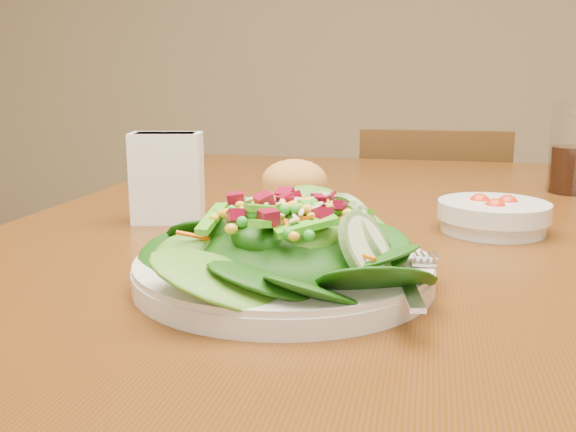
# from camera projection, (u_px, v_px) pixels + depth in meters

# --- Properties ---
(dining_table) EXTENTS (0.90, 1.40, 0.75)m
(dining_table) POSITION_uv_depth(u_px,v_px,m) (348.00, 300.00, 0.86)
(dining_table) COLOR #502613
(dining_table) RESTS_ON ground_plane
(chair_far) EXTENTS (0.39, 0.39, 0.81)m
(chair_far) POSITION_uv_depth(u_px,v_px,m) (427.00, 271.00, 1.71)
(chair_far) COLOR #41280F
(chair_far) RESTS_ON ground_plane
(salad_plate) EXTENTS (0.29, 0.28, 0.08)m
(salad_plate) POSITION_uv_depth(u_px,v_px,m) (294.00, 253.00, 0.60)
(salad_plate) COLOR silver
(salad_plate) RESTS_ON dining_table
(bread_plate) EXTENTS (0.15, 0.15, 0.08)m
(bread_plate) POSITION_uv_depth(u_px,v_px,m) (294.00, 191.00, 0.91)
(bread_plate) COLOR silver
(bread_plate) RESTS_ON dining_table
(tomato_bowl) EXTENTS (0.14, 0.14, 0.05)m
(tomato_bowl) POSITION_uv_depth(u_px,v_px,m) (493.00, 216.00, 0.80)
(tomato_bowl) COLOR silver
(tomato_bowl) RESTS_ON dining_table
(napkin_holder) EXTENTS (0.10, 0.07, 0.12)m
(napkin_holder) POSITION_uv_depth(u_px,v_px,m) (167.00, 175.00, 0.85)
(napkin_holder) COLOR white
(napkin_holder) RESTS_ON dining_table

